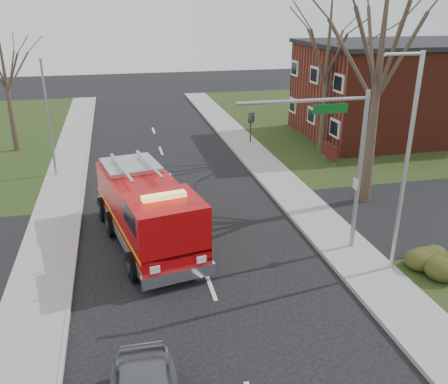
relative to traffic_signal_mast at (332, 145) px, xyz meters
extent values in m
plane|color=black|center=(-5.21, -1.50, -4.71)|extent=(120.00, 120.00, 0.00)
cube|color=gray|center=(0.99, -1.50, -4.63)|extent=(2.40, 80.00, 0.15)
cube|color=gray|center=(-11.41, -1.50, -4.63)|extent=(2.40, 80.00, 0.15)
cube|color=maroon|center=(13.79, 16.50, -1.21)|extent=(15.00, 10.00, 7.00)
cube|color=black|center=(13.79, 16.50, 2.39)|extent=(15.40, 10.40, 0.30)
cube|color=silver|center=(6.24, 16.50, -2.71)|extent=(0.12, 1.40, 1.20)
cube|color=#4A1411|center=(5.29, 11.00, -3.81)|extent=(0.12, 2.00, 1.00)
cylinder|color=gray|center=(5.29, 10.20, -4.26)|extent=(0.08, 0.08, 0.90)
cylinder|color=gray|center=(5.29, 11.80, -4.26)|extent=(0.08, 0.08, 0.90)
ellipsoid|color=#2B3212|center=(3.79, -2.50, -4.13)|extent=(2.80, 2.00, 0.90)
cone|color=#3C2C23|center=(4.29, 4.50, 1.29)|extent=(0.64, 0.64, 12.00)
cone|color=#3C2C23|center=(5.79, 13.50, 0.54)|extent=(0.56, 0.56, 10.50)
cone|color=#3C2C23|center=(-15.21, 18.50, -0.21)|extent=(0.44, 0.44, 9.00)
cylinder|color=gray|center=(1.29, 0.00, -1.31)|extent=(0.18, 0.18, 6.80)
cylinder|color=gray|center=(-1.31, 0.00, 1.79)|extent=(5.20, 0.14, 0.14)
cube|color=#0C591E|center=(-0.21, 0.00, 1.44)|extent=(1.40, 0.06, 0.35)
imported|color=black|center=(-3.31, 0.00, 1.44)|extent=(0.22, 0.18, 1.10)
cylinder|color=#B7BABF|center=(1.99, -2.00, -0.51)|extent=(0.16, 0.16, 8.40)
cylinder|color=#B7BABF|center=(1.29, -2.00, 3.59)|extent=(1.40, 0.12, 0.12)
cylinder|color=gray|center=(-12.01, 12.50, -1.21)|extent=(0.14, 0.14, 7.00)
cube|color=#B3080B|center=(-7.42, 3.85, -3.09)|extent=(3.73, 5.86, 2.20)
cube|color=#B3080B|center=(-6.65, -0.05, -2.93)|extent=(3.20, 3.20, 2.51)
cube|color=#B7BABF|center=(-7.18, 2.62, -3.98)|extent=(4.28, 8.53, 0.47)
cube|color=#E5B20C|center=(-7.18, 2.62, -3.40)|extent=(4.29, 8.53, 0.13)
cube|color=black|center=(-6.42, -1.18, -2.15)|extent=(2.39, 0.57, 0.89)
cube|color=#E5D866|center=(-6.65, -0.05, -1.52)|extent=(1.71, 0.69, 0.19)
cylinder|color=black|center=(-7.96, -0.42, -4.13)|extent=(0.58, 1.20, 1.15)
cylinder|color=black|center=(-5.29, 0.11, -4.13)|extent=(0.58, 1.20, 1.15)
cylinder|color=black|center=(-9.12, 5.43, -4.13)|extent=(0.58, 1.20, 1.15)
cylinder|color=black|center=(-6.46, 5.96, -4.13)|extent=(0.58, 1.20, 1.15)
camera|label=1|loc=(-8.12, -16.42, 5.13)|focal=38.00mm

